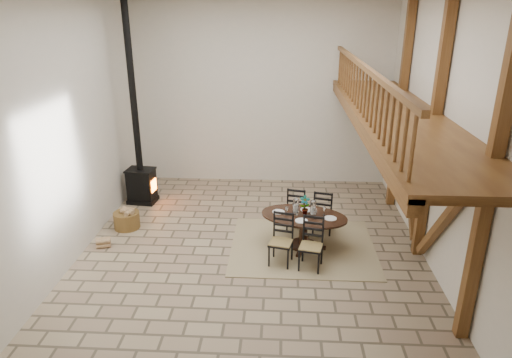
# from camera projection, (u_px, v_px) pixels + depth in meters

# --- Properties ---
(ground) EXTENTS (8.00, 8.00, 0.00)m
(ground) POSITION_uv_depth(u_px,v_px,m) (253.00, 248.00, 9.58)
(ground) COLOR gray
(ground) RESTS_ON ground
(room_shell) EXTENTS (7.02, 8.02, 5.01)m
(room_shell) POSITION_uv_depth(u_px,v_px,m) (316.00, 107.00, 8.44)
(room_shell) COLOR beige
(room_shell) RESTS_ON ground
(rug) EXTENTS (3.00, 2.50, 0.02)m
(rug) POSITION_uv_depth(u_px,v_px,m) (303.00, 246.00, 9.63)
(rug) COLOR tan
(rug) RESTS_ON ground
(dining_table) EXTENTS (1.98, 2.16, 1.15)m
(dining_table) POSITION_uv_depth(u_px,v_px,m) (303.00, 229.00, 9.48)
(dining_table) COLOR black
(dining_table) RESTS_ON ground
(wood_stove) EXTENTS (0.75, 0.61, 5.00)m
(wood_stove) POSITION_uv_depth(u_px,v_px,m) (139.00, 161.00, 11.43)
(wood_stove) COLOR black
(wood_stove) RESTS_ON ground
(log_basket) EXTENTS (0.58, 0.58, 0.48)m
(log_basket) POSITION_uv_depth(u_px,v_px,m) (127.00, 219.00, 10.39)
(log_basket) COLOR brown
(log_basket) RESTS_ON ground
(log_stack) EXTENTS (0.33, 0.27, 0.20)m
(log_stack) POSITION_uv_depth(u_px,v_px,m) (103.00, 243.00, 9.59)
(log_stack) COLOR tan
(log_stack) RESTS_ON ground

